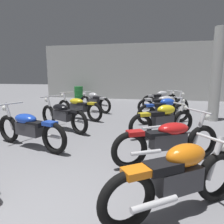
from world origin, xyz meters
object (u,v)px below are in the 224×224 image
Objects in this scene: motorcycle_right_row_2 at (163,120)px; oil_drum at (79,93)px; motorcycle_right_row_0 at (178,177)px; motorcycle_right_row_4 at (164,104)px; motorcycle_right_row_1 at (169,140)px; motorcycle_left_row_2 at (62,115)px; motorcycle_left_row_4 at (94,101)px; motorcycle_right_row_3 at (165,110)px; motorcycle_right_row_5 at (160,99)px; support_pillar at (216,75)px; motorcycle_left_row_3 at (78,107)px; motorcycle_left_row_1 at (29,128)px.

oil_drum is at bearing 125.56° from motorcycle_right_row_2.
motorcycle_right_row_4 reaches higher than motorcycle_right_row_0.
motorcycle_right_row_1 is 1.69m from motorcycle_right_row_2.
motorcycle_right_row_2 is (2.89, -0.07, 0.01)m from motorcycle_left_row_2.
motorcycle_right_row_4 is (2.97, -0.05, -0.01)m from motorcycle_left_row_4.
motorcycle_right_row_4 reaches higher than motorcycle_right_row_3.
motorcycle_left_row_2 is 0.94× the size of motorcycle_right_row_4.
motorcycle_right_row_0 is 7.79m from motorcycle_right_row_5.
support_pillar is 1.64× the size of motorcycle_right_row_1.
oil_drum is at bearing 111.49° from motorcycle_left_row_3.
motorcycle_right_row_4 is (0.11, 3.11, -0.01)m from motorcycle_right_row_2.
motorcycle_left_row_1 and motorcycle_left_row_3 have the same top height.
motorcycle_left_row_2 reaches higher than motorcycle_right_row_0.
motorcycle_right_row_4 is at bearing 89.39° from motorcycle_right_row_3.
oil_drum is at bearing 108.05° from motorcycle_left_row_2.
motorcycle_left_row_1 is (-4.74, -3.85, -1.15)m from support_pillar.
support_pillar reaches higher than motorcycle_right_row_5.
motorcycle_left_row_2 is 1.12× the size of motorcycle_left_row_4.
motorcycle_right_row_0 is 0.85× the size of motorcycle_right_row_1.
motorcycle_right_row_2 is 9.06m from oil_drum.
motorcycle_left_row_1 is 5.52m from motorcycle_right_row_4.
motorcycle_right_row_4 is (3.04, 4.61, 0.00)m from motorcycle_left_row_1.
motorcycle_right_row_4 is at bearing 155.90° from support_pillar.
motorcycle_right_row_0 is (3.07, -4.66, 0.01)m from motorcycle_left_row_3.
motorcycle_left_row_2 is 2.31× the size of oil_drum.
motorcycle_left_row_1 is 1.07× the size of motorcycle_left_row_2.
motorcycle_right_row_3 is at bearing 45.09° from motorcycle_left_row_1.
motorcycle_right_row_2 is 0.82× the size of motorcycle_right_row_4.
motorcycle_left_row_1 reaches higher than motorcycle_right_row_3.
support_pillar is at bearing 52.62° from motorcycle_right_row_2.
motorcycle_right_row_0 is at bearing -27.98° from motorcycle_left_row_1.
support_pillar reaches higher than oil_drum.
motorcycle_right_row_1 is 3.23m from motorcycle_right_row_3.
motorcycle_left_row_4 is 1.05× the size of motorcycle_right_row_0.
motorcycle_left_row_3 is (-0.04, 3.05, 0.00)m from motorcycle_left_row_1.
support_pillar is 6.21m from motorcycle_left_row_1.
motorcycle_right_row_2 and motorcycle_right_row_5 have the same top height.
motorcycle_left_row_4 is at bearing 85.90° from motorcycle_left_row_3.
motorcycle_right_row_2 is at bearing -127.38° from support_pillar.
motorcycle_left_row_4 is (0.07, 4.66, 0.01)m from motorcycle_left_row_1.
motorcycle_right_row_2 is (2.86, -3.16, 0.00)m from motorcycle_left_row_4.
motorcycle_right_row_0 is at bearing -56.56° from motorcycle_left_row_3.
support_pillar is 1.93× the size of motorcycle_right_row_0.
support_pillar is 3.18m from motorcycle_right_row_2.
support_pillar is 8.75m from oil_drum.
motorcycle_right_row_3 is at bearing -88.27° from motorcycle_right_row_5.
motorcycle_right_row_0 is (3.03, -1.61, 0.01)m from motorcycle_left_row_1.
motorcycle_right_row_2 is 4.69m from motorcycle_right_row_5.
motorcycle_right_row_2 is 2.00× the size of oil_drum.
motorcycle_left_row_1 is at bearing -134.91° from motorcycle_right_row_3.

